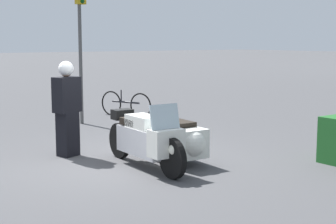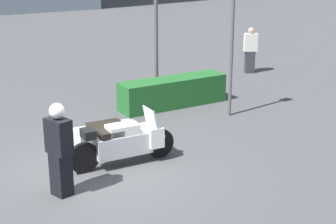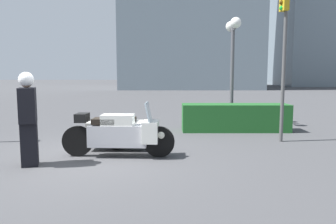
{
  "view_description": "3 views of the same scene",
  "coord_description": "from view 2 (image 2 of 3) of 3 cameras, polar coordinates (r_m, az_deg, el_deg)",
  "views": [
    {
      "loc": [
        7.8,
        -4.53,
        2.16
      ],
      "look_at": [
        0.38,
        0.85,
        0.87
      ],
      "focal_mm": 55.0,
      "sensor_mm": 36.0,
      "label": 1
    },
    {
      "loc": [
        -3.7,
        -8.95,
        4.41
      ],
      "look_at": [
        1.63,
        0.02,
        1.05
      ],
      "focal_mm": 55.0,
      "sensor_mm": 36.0,
      "label": 2
    },
    {
      "loc": [
        1.67,
        -6.6,
        1.76
      ],
      "look_at": [
        1.67,
        0.29,
        0.94
      ],
      "focal_mm": 35.0,
      "sensor_mm": 36.0,
      "label": 3
    }
  ],
  "objects": [
    {
      "name": "pedestrian_bystander",
      "position": [
        19.0,
        9.1,
        6.77
      ],
      "size": [
        0.54,
        0.46,
        1.65
      ],
      "rotation": [
        0.0,
        0.0,
        1.13
      ],
      "color": "#2D2D33",
      "rests_on": "ground"
    },
    {
      "name": "ground_plane",
      "position": [
        10.64,
        -7.57,
        -6.78
      ],
      "size": [
        160.0,
        160.0,
        0.0
      ],
      "primitive_type": "plane",
      "color": "#424244"
    },
    {
      "name": "twin_lamp_post",
      "position": [
        15.4,
        -1.35,
        11.66
      ],
      "size": [
        0.35,
        1.17,
        3.51
      ],
      "color": "#4C4C51",
      "rests_on": "ground"
    },
    {
      "name": "police_motorcycle",
      "position": [
        11.16,
        -5.58,
        -2.93
      ],
      "size": [
        2.38,
        1.3,
        1.16
      ],
      "rotation": [
        0.0,
        0.0,
        -0.04
      ],
      "color": "black",
      "rests_on": "ground"
    },
    {
      "name": "hedge_bush_curbside",
      "position": [
        14.83,
        0.55,
        2.22
      ],
      "size": [
        3.21,
        0.79,
        0.82
      ],
      "primitive_type": "cube",
      "color": "#1E5623",
      "rests_on": "ground"
    },
    {
      "name": "officer_rider",
      "position": [
        9.54,
        -11.95,
        -3.86
      ],
      "size": [
        0.43,
        0.55,
        1.78
      ],
      "rotation": [
        0.0,
        0.0,
        -2.83
      ],
      "color": "black",
      "rests_on": "ground"
    },
    {
      "name": "traffic_light_near",
      "position": [
        13.63,
        7.07,
        9.23
      ],
      "size": [
        0.22,
        0.28,
        3.67
      ],
      "rotation": [
        0.0,
        0.0,
        3.32
      ],
      "color": "#4C4C4C",
      "rests_on": "ground"
    }
  ]
}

